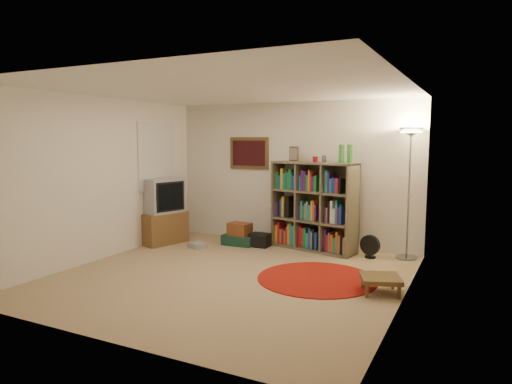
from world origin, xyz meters
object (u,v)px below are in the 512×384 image
bookshelf (313,208)px  tv_stand (161,212)px  floor_lamp (411,150)px  side_table (381,279)px  floor_fan (370,246)px  suitcase (239,240)px

bookshelf → tv_stand: 2.69m
floor_lamp → side_table: 2.36m
bookshelf → floor_fan: bookshelf is taller
floor_fan → side_table: (0.48, -1.59, -0.01)m
suitcase → tv_stand: bearing=-161.2°
bookshelf → side_table: 2.34m
floor_lamp → floor_fan: (-0.52, -0.22, -1.50)m
floor_lamp → floor_fan: size_ratio=5.53×
bookshelf → tv_stand: (-2.59, -0.73, -0.15)m
bookshelf → floor_lamp: floor_lamp is taller
tv_stand → suitcase: size_ratio=2.06×
floor_fan → suitcase: 2.27m
tv_stand → side_table: tv_stand is taller
floor_lamp → tv_stand: size_ratio=1.74×
floor_fan → suitcase: (-2.27, -0.11, -0.09)m
tv_stand → floor_fan: bearing=26.0°
tv_stand → floor_lamp: bearing=27.9°
suitcase → floor_fan: bearing=1.6°
bookshelf → suitcase: bearing=-155.8°
bookshelf → floor_lamp: size_ratio=0.87×
floor_lamp → floor_fan: 1.61m
floor_fan → tv_stand: (-3.59, -0.59, 0.38)m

